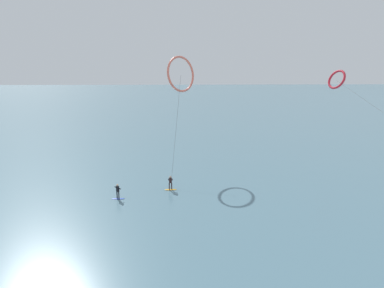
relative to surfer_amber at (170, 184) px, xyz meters
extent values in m
cube|color=slate|center=(2.09, 72.13, -0.78)|extent=(400.00, 200.00, 0.08)
ellipsoid|color=orange|center=(0.00, -0.01, -0.71)|extent=(1.40, 0.40, 0.06)
cylinder|color=black|center=(-0.14, -0.02, -0.28)|extent=(0.12, 0.12, 0.80)
cylinder|color=black|center=(0.14, 0.00, -0.28)|extent=(0.12, 0.12, 0.80)
cube|color=black|center=(0.00, -0.01, 0.43)|extent=(0.33, 0.21, 0.62)
sphere|color=tan|center=(0.00, -0.01, 0.85)|extent=(0.22, 0.22, 0.22)
cylinder|color=black|center=(-0.22, 0.10, 0.48)|extent=(0.11, 0.51, 0.39)
cylinder|color=black|center=(0.22, 0.12, 0.48)|extent=(0.11, 0.51, 0.39)
ellipsoid|color=#2647B7|center=(-5.63, -2.57, -0.71)|extent=(1.40, 0.40, 0.06)
cylinder|color=black|center=(-5.74, -2.49, -0.28)|extent=(0.12, 0.12, 0.80)
cylinder|color=black|center=(-5.52, -2.66, -0.28)|extent=(0.12, 0.12, 0.80)
cube|color=black|center=(-5.63, -2.57, 0.43)|extent=(0.38, 0.35, 0.62)
sphere|color=tan|center=(-5.63, -2.57, 0.85)|extent=(0.22, 0.22, 0.22)
cylinder|color=black|center=(-5.81, -2.32, 0.48)|extent=(0.38, 0.45, 0.39)
cylinder|color=black|center=(-5.46, -2.59, 0.48)|extent=(0.38, 0.45, 0.39)
torus|color=red|center=(26.34, 18.16, 10.87)|extent=(2.77, 3.66, 3.15)
torus|color=#EA7260|center=(1.30, 11.33, 12.03)|extent=(4.40, 4.25, 5.01)
cylinder|color=#3F3F3F|center=(0.65, 5.66, 5.53)|extent=(1.32, 11.36, 12.72)
camera|label=1|loc=(1.28, -38.99, 14.12)|focal=33.26mm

